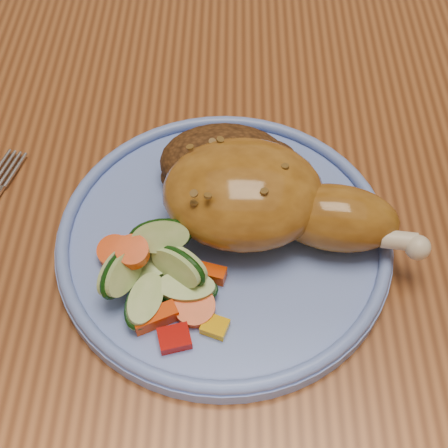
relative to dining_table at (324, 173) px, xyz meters
name	(u,v)px	position (x,y,z in m)	size (l,w,h in m)	color
ground	(278,408)	(0.00, 0.00, -0.67)	(4.00, 4.00, 0.00)	brown
dining_table	(324,173)	(0.00, 0.00, 0.00)	(0.90, 1.40, 0.75)	brown
plate	(224,240)	(-0.10, -0.15, 0.09)	(0.26, 0.26, 0.01)	#6683DA
plate_rim	(224,232)	(-0.10, -0.15, 0.10)	(0.25, 0.25, 0.01)	#6683DA
chicken_leg	(266,199)	(-0.07, -0.14, 0.13)	(0.19, 0.10, 0.06)	#9D6621
rice_pilaf	(227,163)	(-0.10, -0.09, 0.11)	(0.11, 0.07, 0.04)	#4C2B13
vegetable_pile	(156,274)	(-0.15, -0.19, 0.11)	(0.10, 0.10, 0.05)	#A50A05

